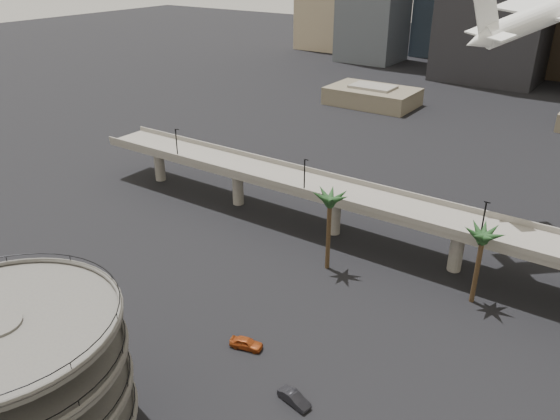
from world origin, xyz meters
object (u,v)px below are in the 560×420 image
Objects in this scene: parking_ramp at (11,377)px; overpass at (394,211)px; car_a at (246,343)px; car_b at (294,398)px.

parking_ramp is 0.17× the size of overpass.
car_a is (8.28, 25.18, -9.10)m from parking_ramp.
parking_ramp reaches higher than car_b.
car_b is at bearing -81.74° from overpass.
car_a is (-4.72, -33.81, -6.60)m from overpass.
parking_ramp is at bearing 149.39° from car_b.
parking_ramp reaches higher than car_a.
car_a is 11.18m from car_b.
overpass is at bearing -23.33° from car_a.
parking_ramp is 29.31m from car_b.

